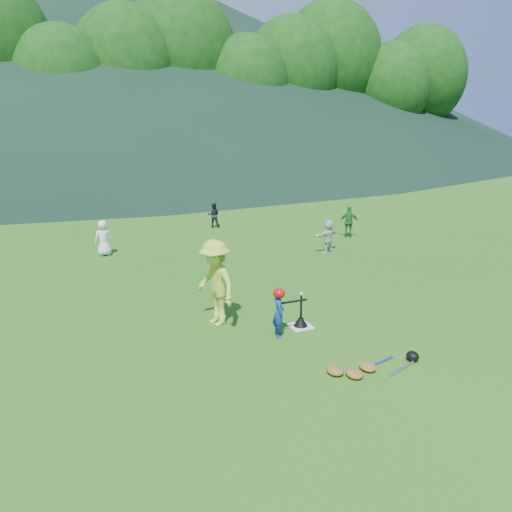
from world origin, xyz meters
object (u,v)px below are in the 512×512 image
Objects in this scene: home_plate at (301,326)px; fielder_b at (214,215)px; adult_coach at (215,283)px; fielder_a at (103,238)px; batting_tee at (301,321)px; fielder_d at (328,236)px; batter_child at (279,313)px; equipment_pile at (368,367)px; fielder_c at (349,222)px.

fielder_b is (1.24, 9.99, 0.48)m from home_plate.
adult_coach is 9.61m from fielder_b.
fielder_a is (-1.64, 6.53, -0.36)m from adult_coach.
home_plate is 0.66× the size of batting_tee.
fielder_d is (6.78, -2.34, -0.02)m from fielder_a.
batter_child is at bearing 33.67° from fielder_d.
home_plate is at bearing 96.33° from equipment_pile.
fielder_a is 1.66× the size of batting_tee.
batting_tee is at bearing 36.87° from fielder_d.
home_plate is 0.24× the size of adult_coach.
home_plate is 0.45× the size of batter_child.
fielder_b reaches higher than batting_tee.
fielder_d is at bearing 155.62° from fielder_a.
fielder_a is 0.63× the size of equipment_pile.
equipment_pile is at bearing -141.81° from batter_child.
fielder_a reaches higher than batter_child.
fielder_c reaches higher than fielder_d.
adult_coach reaches higher than fielder_a.
fielder_c reaches higher than home_plate.
fielder_c is (8.53, -0.85, 0.01)m from fielder_a.
fielder_d reaches higher than batter_child.
fielder_d is at bearing 54.73° from home_plate.
batter_child is 8.03m from fielder_a.
fielder_c is 10.02m from equipment_pile.
fielder_d is 0.60× the size of equipment_pile.
fielder_d is at bearing 54.73° from batting_tee.
equipment_pile is at bearing 16.88° from adult_coach.
fielder_d is at bearing 65.14° from equipment_pile.
adult_coach is 1.63× the size of fielder_a.
home_plate is at bearing 108.44° from fielder_a.
batter_child is 0.88× the size of fielder_a.
fielder_c is 8.40m from batting_tee.
batter_child is at bearing 81.24° from fielder_c.
fielder_b is (4.48, 2.64, -0.07)m from fielder_a.
fielder_a is 8.05m from batting_tee.
batting_tee is at bearing 0.00° from home_plate.
batter_child is 0.54× the size of adult_coach.
fielder_c is 1.06× the size of fielder_d.
fielder_d is (3.54, 5.01, 0.53)m from home_plate.
fielder_b reaches higher than equipment_pile.
equipment_pile is at bearing 103.93° from fielder_b.
home_plate is at bearing -55.53° from batter_child.
equipment_pile is (0.24, -2.13, 0.06)m from home_plate.
equipment_pile is (0.86, -1.89, -0.43)m from batter_child.
batter_child is at bearing 27.61° from adult_coach.
batting_tee is at bearing 108.44° from fielder_a.
home_plate is at bearing 101.60° from fielder_b.
fielder_b is 0.55× the size of equipment_pile.
fielder_a is at bearing 49.18° from fielder_b.
batting_tee is at bearing -55.53° from batter_child.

